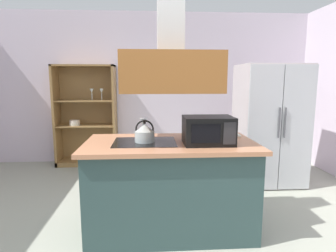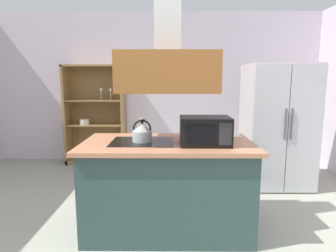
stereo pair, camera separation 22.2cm
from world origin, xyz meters
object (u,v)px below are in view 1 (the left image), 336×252
Objects in this scene: dish_cabinet at (87,121)px; cutting_board at (223,134)px; refrigerator at (269,125)px; microwave at (208,130)px; kettle at (145,133)px; wine_glass_on_counter at (143,124)px.

dish_cabinet reaches higher than cutting_board.
microwave is at bearing -130.79° from refrigerator.
refrigerator reaches higher than kettle.
wine_glass_on_counter is at bearing 94.51° from kettle.
dish_cabinet reaches higher than kettle.
cutting_board is at bearing -47.44° from dish_cabinet.
cutting_board is 0.88m from wine_glass_on_counter.
microwave is (-1.19, -1.37, 0.17)m from refrigerator.
microwave is at bearing -27.45° from wine_glass_on_counter.
cutting_board is 0.74× the size of microwave.
kettle is 0.21m from wine_glass_on_counter.
refrigerator is 2.19m from kettle.
dish_cabinet is 3.02m from microwave.
dish_cabinet is at bearing 158.37° from refrigerator.
wine_glass_on_counter is at bearing -149.57° from refrigerator.
kettle reaches higher than cutting_board.
kettle is 0.47× the size of microwave.
kettle is 0.63× the size of cutting_board.
microwave is (1.67, -2.51, 0.25)m from dish_cabinet.
microwave is at bearing -120.73° from cutting_board.
microwave is 0.69m from wine_glass_on_counter.
refrigerator reaches higher than microwave.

